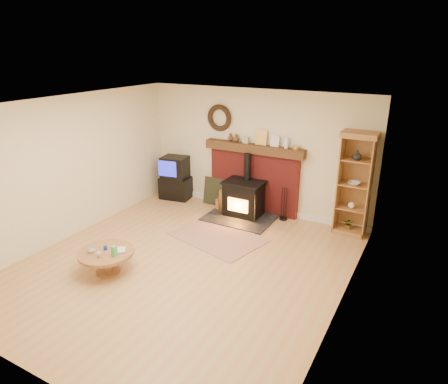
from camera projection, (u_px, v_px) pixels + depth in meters
The scene contains 11 objects.
ground at pixel (185, 265), 6.59m from camera, with size 5.50×5.50×0.00m, color tan.
room_shell at pixel (183, 163), 6.08m from camera, with size 5.02×5.52×2.61m.
chimney_breast at pixel (254, 175), 8.51m from camera, with size 2.20×0.22×1.78m.
wood_stove at pixel (243, 199), 8.35m from camera, with size 1.40×1.00×1.32m.
area_rug at pixel (218, 237), 7.54m from camera, with size 1.66×1.14×0.01m, color brown.
tv_unit at pixel (175, 179), 9.32m from camera, with size 0.75×0.58×1.00m.
curio_cabinet at pixel (355, 184), 7.40m from camera, with size 0.63×0.46×1.97m.
firelog_box at pixel (226, 204), 8.76m from camera, with size 0.40×0.25×0.25m, color gold.
leaning_painting at pixel (214, 191), 8.99m from camera, with size 0.52×0.03×0.62m, color black.
fire_tools at pixel (283, 214), 8.25m from camera, with size 0.16×0.16×0.70m.
coffee_table at pixel (106, 255), 6.27m from camera, with size 0.87×0.87×0.53m.
Camera 1 is at (3.35, -4.74, 3.41)m, focal length 32.00 mm.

